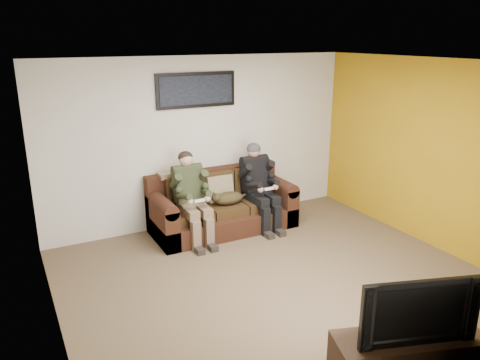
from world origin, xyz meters
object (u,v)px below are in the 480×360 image
cat (227,198)px  person_right (259,181)px  sofa (221,207)px  framed_poster (196,90)px  person_left (191,192)px  television (414,306)px  tv_stand (408,357)px

cat → person_right: bearing=-1.6°
sofa → framed_poster: framed_poster is taller
person_left → person_right: (1.12, 0.00, 0.00)m
cat → sofa: bearing=99.6°
person_left → television: 3.64m
sofa → cat: bearing=-80.4°
person_left → television: size_ratio=1.25×
person_right → framed_poster: framed_poster is taller
person_left → person_right: size_ratio=0.99×
tv_stand → television: bearing=0.0°
tv_stand → television: (0.00, 0.00, 0.50)m
person_left → cat: 0.62m
sofa → television: television is taller
television → tv_stand: bearing=0.0°
person_right → framed_poster: size_ratio=1.04×
person_left → framed_poster: bearing=57.8°
cat → framed_poster: 1.68m
sofa → framed_poster: size_ratio=1.74×
person_left → television: person_left is taller
person_right → person_left: bearing=-180.0°
framed_poster → person_left: bearing=-122.2°
sofa → tv_stand: (-0.01, -3.78, -0.13)m
person_left → cat: (0.59, 0.01, -0.19)m
tv_stand → person_right: bearing=99.3°
television → person_right: bearing=99.3°
sofa → framed_poster: bearing=117.2°
sofa → framed_poster: 1.82m
person_left → tv_stand: size_ratio=0.98×
cat → television: television is taller
person_left → cat: person_left is taller
tv_stand → television: 0.50m
television → sofa: bearing=108.1°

